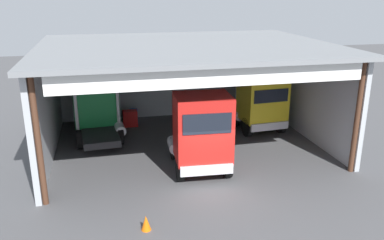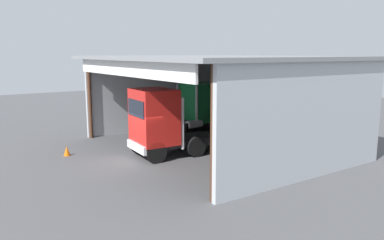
% 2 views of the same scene
% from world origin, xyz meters
% --- Properties ---
extents(ground_plane, '(80.00, 80.00, 0.00)m').
position_xyz_m(ground_plane, '(0.00, 0.00, 0.00)').
color(ground_plane, '#4C4C4F').
rests_on(ground_plane, ground).
extents(workshop_shed, '(14.84, 11.78, 5.55)m').
position_xyz_m(workshop_shed, '(0.00, 6.37, 3.87)').
color(workshop_shed, '#ADB2B7').
rests_on(workshop_shed, ground).
extents(truck_green_center_bay, '(2.90, 5.33, 3.52)m').
position_xyz_m(truck_green_center_bay, '(-4.75, 7.71, 1.86)').
color(truck_green_center_bay, '#197F3D').
rests_on(truck_green_center_bay, ground).
extents(truck_red_yard_outside, '(2.71, 5.17, 3.80)m').
position_xyz_m(truck_red_yard_outside, '(-0.08, 1.71, 1.94)').
color(truck_red_yard_outside, red).
rests_on(truck_red_yard_outside, ground).
extents(truck_yellow_right_bay, '(2.81, 4.29, 3.32)m').
position_xyz_m(truck_yellow_right_bay, '(4.75, 6.47, 1.75)').
color(truck_yellow_right_bay, yellow).
rests_on(truck_yellow_right_bay, ground).
extents(oil_drum, '(0.58, 0.58, 0.87)m').
position_xyz_m(oil_drum, '(-2.53, 9.75, 0.44)').
color(oil_drum, '#194CB2').
rests_on(oil_drum, ground).
extents(tool_cart, '(0.90, 0.60, 1.00)m').
position_xyz_m(tool_cart, '(-2.77, 9.11, 0.50)').
color(tool_cart, red).
rests_on(tool_cart, ground).
extents(traffic_cone, '(0.36, 0.36, 0.56)m').
position_xyz_m(traffic_cone, '(-3.15, -2.59, 0.28)').
color(traffic_cone, orange).
rests_on(traffic_cone, ground).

